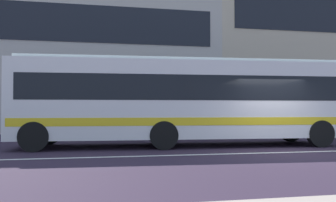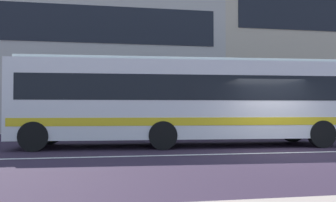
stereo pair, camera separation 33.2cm
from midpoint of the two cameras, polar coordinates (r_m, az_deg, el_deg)
The scene contains 5 objects.
ground_plane at distance 11.81m, azimuth 20.48°, elevation -8.16°, with size 160.00×160.00×0.00m, color #2D2031.
lane_centre_line at distance 11.81m, azimuth 20.48°, elevation -8.14°, with size 60.00×0.16×0.01m, color silver.
apartment_block_left at distance 25.91m, azimuth -15.55°, elevation 7.88°, with size 19.99×10.21×11.12m.
apartment_block_right at distance 31.44m, azimuth 25.37°, elevation 8.76°, with size 20.95×10.21×13.76m.
transit_bus at distance 13.04m, azimuth 2.72°, elevation 0.36°, with size 12.33×3.13×3.28m.
Camera 2 is at (-5.65, -10.21, 1.41)m, focal length 36.21 mm.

